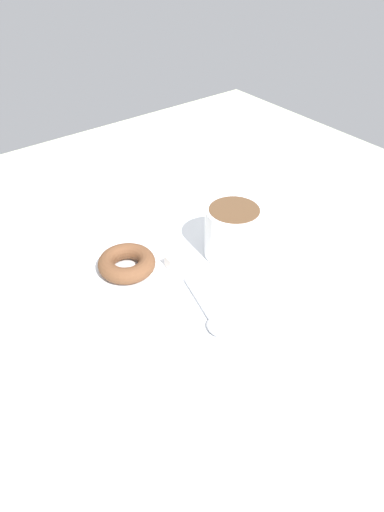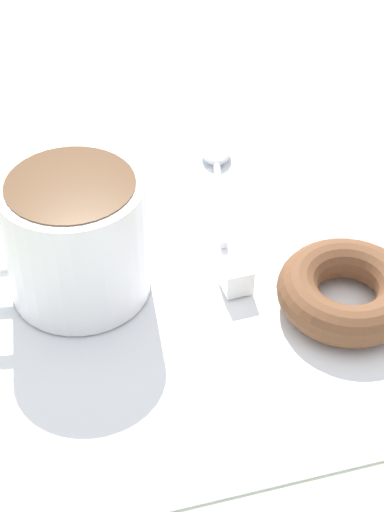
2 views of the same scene
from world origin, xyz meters
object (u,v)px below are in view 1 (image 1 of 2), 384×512
object	(u,v)px
spoon	(211,319)
donut	(127,263)
coffee_cup	(234,231)
sugar_cube	(173,262)

from	to	relation	value
spoon	donut	bearing A→B (deg)	10.85
coffee_cup	spoon	xyz separation A→B (cm)	(-10.24, 13.18, -4.07)
spoon	sugar_cube	size ratio (longest dim) A/B	6.98
coffee_cup	donut	world-z (taller)	coffee_cup
donut	sugar_cube	world-z (taller)	donut
donut	sugar_cube	xyz separation A→B (cm)	(-3.71, -6.33, -0.41)
coffee_cup	sugar_cube	distance (cm)	11.20
sugar_cube	coffee_cup	bearing A→B (deg)	-107.61
donut	spoon	bearing A→B (deg)	-169.15
coffee_cup	donut	size ratio (longest dim) A/B	1.37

